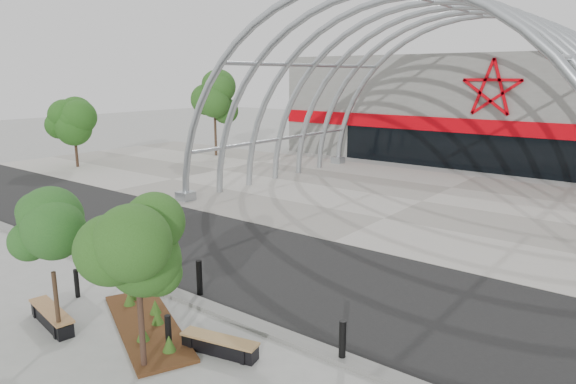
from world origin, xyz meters
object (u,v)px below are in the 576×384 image
bench_0 (52,318)px  bollard_2 (199,278)px  street_tree_1 (136,249)px  street_tree_0 (50,244)px  bench_1 (220,346)px

bench_0 → bollard_2: 4.11m
street_tree_1 → bench_0: street_tree_1 is taller
street_tree_0 → street_tree_1: size_ratio=0.88×
bench_1 → street_tree_0: bearing=-152.2°
street_tree_1 → bench_1: (0.91, 1.50, -2.65)m
street_tree_0 → bench_1: size_ratio=1.72×
bench_1 → bench_0: bearing=-159.2°
bench_1 → bollard_2: 3.53m
bench_0 → bollard_2: size_ratio=2.00×
street_tree_0 → bench_0: (-0.82, 0.23, -2.29)m
street_tree_0 → street_tree_1: (2.81, 0.46, 0.34)m
bench_0 → bench_1: 4.87m
street_tree_1 → bench_1: 3.17m
bench_0 → bench_1: bearing=20.8°
street_tree_0 → street_tree_1: bearing=9.4°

